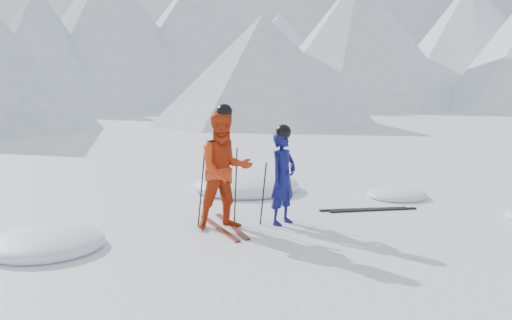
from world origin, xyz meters
TOP-DOWN VIEW (x-y plane):
  - ground at (0.00, 0.00)m, footprint 160.00×160.00m
  - mountain_range at (5.71, 35.31)m, footprint 106.15×62.94m
  - skier_blue at (-1.21, 0.29)m, footprint 0.66×0.54m
  - skier_red at (-2.16, 0.61)m, footprint 1.07×0.91m
  - pole_blue_left at (-1.51, 0.44)m, footprint 0.11×0.08m
  - pole_blue_right at (-0.96, 0.54)m, footprint 0.11×0.07m
  - pole_red_left at (-2.46, 0.86)m, footprint 0.13×0.10m
  - pole_red_right at (-1.86, 0.76)m, footprint 0.13×0.09m
  - ski_worn_left at (-2.28, 0.61)m, footprint 0.40×1.69m
  - ski_worn_right at (-2.04, 0.61)m, footprint 0.51×1.67m
  - ski_loose_a at (0.66, 0.26)m, footprint 1.57×0.83m
  - ski_loose_b at (0.76, 0.11)m, footprint 1.59×0.77m
  - snow_lumps at (-0.82, 2.09)m, footprint 8.98×6.83m

SIDE VIEW (x-z plane):
  - ground at x=0.00m, z-range 0.00..0.00m
  - snow_lumps at x=-0.82m, z-range -0.26..0.26m
  - ski_worn_left at x=-2.28m, z-range 0.00..0.03m
  - ski_worn_right at x=-2.04m, z-range 0.00..0.03m
  - ski_loose_a at x=0.66m, z-range 0.00..0.03m
  - ski_loose_b at x=0.76m, z-range 0.00..0.03m
  - pole_blue_left at x=-1.51m, z-range 0.00..1.05m
  - pole_blue_right at x=-0.96m, z-range 0.00..1.05m
  - pole_red_left at x=-2.46m, z-range 0.00..1.28m
  - pole_red_right at x=-1.86m, z-range 0.00..1.28m
  - skier_blue at x=-1.21m, z-range 0.00..1.58m
  - skier_red at x=-2.16m, z-range 0.00..1.93m
  - mountain_range at x=5.71m, z-range -1.04..14.49m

